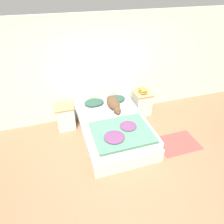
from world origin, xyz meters
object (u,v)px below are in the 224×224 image
object	(u,v)px
book_stack	(143,91)
nightstand_left	(65,117)
pillow_right	(116,99)
nightstand_right	(142,103)
bed	(115,129)
pillow_left	(94,103)
dog	(114,103)

from	to	relation	value
book_stack	nightstand_left	bearing A→B (deg)	-179.44
pillow_right	book_stack	distance (m)	0.75
nightstand_left	nightstand_right	distance (m)	2.05
bed	pillow_right	distance (m)	0.89
nightstand_right	pillow_right	xyz separation A→B (m)	(-0.74, 0.04, 0.24)
pillow_right	pillow_left	bearing A→B (deg)	180.00
bed	nightstand_left	bearing A→B (deg)	144.06
bed	book_stack	xyz separation A→B (m)	(1.02, 0.76, 0.44)
pillow_right	book_stack	bearing A→B (deg)	-1.58
dog	book_stack	distance (m)	0.91
dog	book_stack	bearing A→B (deg)	15.11
nightstand_right	dog	distance (m)	0.95
bed	book_stack	world-z (taller)	book_stack
nightstand_left	dog	xyz separation A→B (m)	(1.17, -0.22, 0.29)
bed	pillow_left	size ratio (longest dim) A/B	4.01
bed	nightstand_right	world-z (taller)	nightstand_right
pillow_left	dog	distance (m)	0.50
nightstand_left	nightstand_right	world-z (taller)	same
nightstand_left	dog	bearing A→B (deg)	-10.48
nightstand_right	pillow_right	bearing A→B (deg)	176.89
pillow_right	dog	xyz separation A→B (m)	(-0.14, -0.26, 0.05)
bed	nightstand_right	size ratio (longest dim) A/B	3.20
book_stack	nightstand_right	bearing A→B (deg)	-75.90
dog	pillow_left	bearing A→B (deg)	149.11
nightstand_right	book_stack	world-z (taller)	book_stack
bed	dog	size ratio (longest dim) A/B	2.45
nightstand_left	pillow_left	xyz separation A→B (m)	(0.74, 0.04, 0.24)
nightstand_left	pillow_right	bearing A→B (deg)	1.76
pillow_right	bed	bearing A→B (deg)	-109.96
bed	pillow_right	size ratio (longest dim) A/B	4.01
bed	nightstand_left	world-z (taller)	nightstand_left
bed	nightstand_right	xyz separation A→B (m)	(1.02, 0.74, 0.07)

